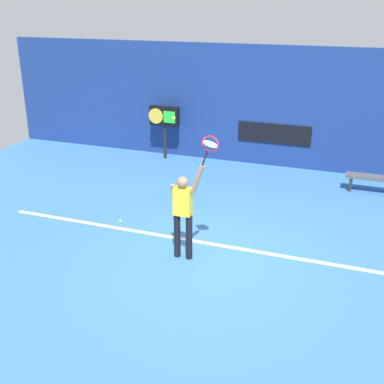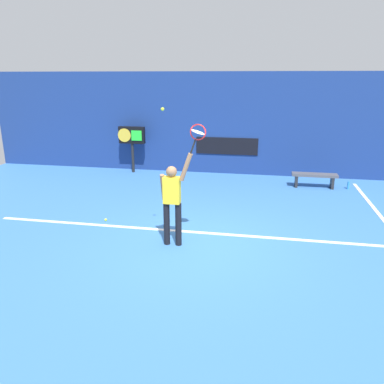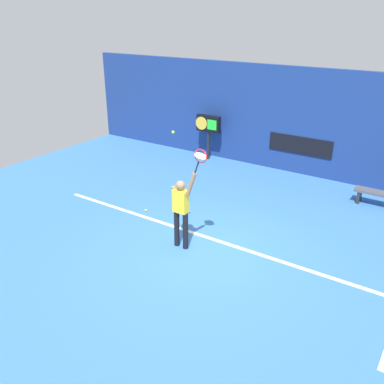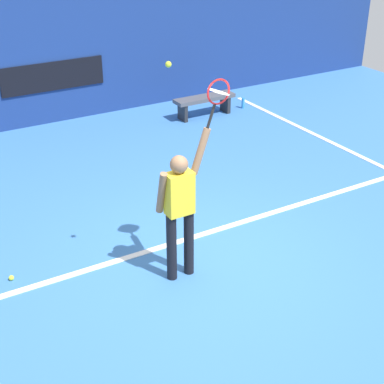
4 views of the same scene
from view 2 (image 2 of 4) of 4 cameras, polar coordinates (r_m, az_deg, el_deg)
name	(u,v)px [view 2 (image 2 of 4)]	position (r m, az deg, el deg)	size (l,w,h in m)	color
ground_plane	(197,243)	(8.12, 0.76, -7.73)	(18.00, 18.00, 0.00)	#3870B2
back_wall	(228,124)	(13.67, 5.39, 10.17)	(18.00, 0.20, 3.56)	navy
sponsor_banner_center	(227,146)	(13.67, 5.26, 6.90)	(2.20, 0.03, 0.60)	black
court_baseline	(201,233)	(8.63, 1.42, -6.13)	(10.00, 0.10, 0.01)	white
tennis_player	(172,199)	(7.72, -2.98, -1.02)	(0.68, 0.31, 1.97)	black
tennis_racket	(197,134)	(7.30, 0.82, 8.75)	(0.40, 0.27, 0.63)	black
tennis_ball	(163,109)	(7.35, -4.45, 12.33)	(0.07, 0.07, 0.07)	#CCE033
scoreboard_clock	(132,137)	(13.94, -9.05, 8.16)	(0.96, 0.20, 1.67)	black
court_bench	(314,177)	(12.61, 17.95, 2.15)	(1.40, 0.36, 0.45)	#4C4C51
water_bottle	(348,185)	(12.84, 22.46, 0.93)	(0.07, 0.07, 0.24)	#338CD8
spare_ball	(106,220)	(9.53, -12.86, -4.09)	(0.07, 0.07, 0.07)	#CCE033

